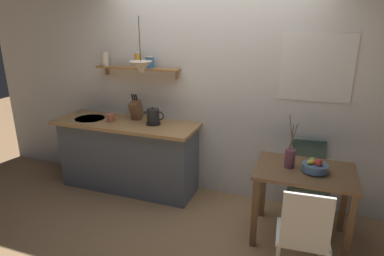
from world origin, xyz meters
name	(u,v)px	position (x,y,z in m)	size (l,w,h in m)	color
ground_plane	(193,214)	(0.00, 0.00, 0.00)	(14.00, 14.00, 0.00)	#A87F56
back_wall	(228,88)	(0.20, 0.65, 1.35)	(6.80, 0.11, 2.70)	white
kitchen_counter	(128,155)	(-1.00, 0.32, 0.46)	(1.83, 0.63, 0.91)	slate
wall_shelf	(134,65)	(-0.94, 0.49, 1.59)	(1.08, 0.20, 0.31)	#9E6B3D
dining_table	(304,183)	(1.15, -0.04, 0.62)	(0.93, 0.66, 0.76)	brown
dining_chair_near	(303,233)	(1.19, -0.69, 0.50)	(0.44, 0.41, 0.90)	white
dining_chair_far	(307,175)	(1.19, 0.41, 0.50)	(0.45, 0.47, 0.87)	#4C6B5B
fruit_bowl	(315,166)	(1.23, -0.06, 0.82)	(0.23, 0.23, 0.15)	#51759E
twig_vase	(290,158)	(1.00, -0.02, 0.86)	(0.10, 0.10, 0.52)	brown
electric_kettle	(153,117)	(-0.63, 0.34, 1.01)	(0.26, 0.18, 0.21)	black
knife_block	(136,109)	(-0.91, 0.43, 1.05)	(0.10, 0.21, 0.34)	brown
coffee_mug_by_sink	(111,118)	(-1.17, 0.25, 0.96)	(0.12, 0.08, 0.10)	#C6664C
pendant_lamp	(141,67)	(-0.68, 0.18, 1.62)	(0.26, 0.26, 0.60)	black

